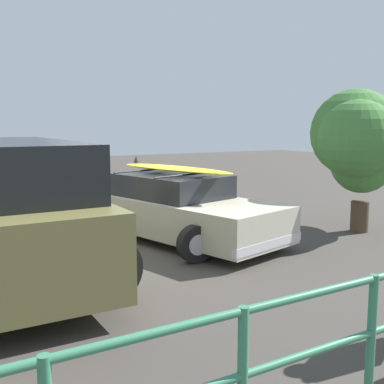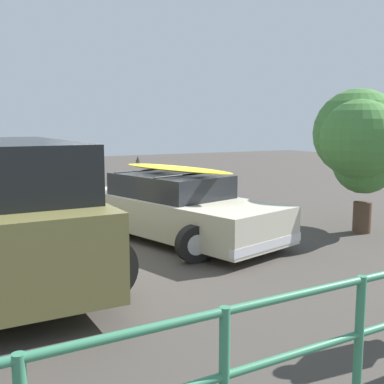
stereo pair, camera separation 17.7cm
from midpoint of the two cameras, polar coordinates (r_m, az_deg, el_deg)
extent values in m
cube|color=#423D38|center=(8.98, -6.57, -5.62)|extent=(44.00, 44.00, 0.02)
cube|color=#B7B29E|center=(8.85, -1.26, -2.59)|extent=(2.67, 4.55, 0.62)
cube|color=#23262B|center=(8.90, -2.01, 0.82)|extent=(1.90, 2.35, 0.41)
cube|color=silver|center=(7.51, 9.61, -6.15)|extent=(1.61, 0.53, 0.14)
cube|color=silver|center=(10.51, -8.96, -2.03)|extent=(1.61, 0.53, 0.14)
cylinder|color=black|center=(8.59, 8.81, -4.24)|extent=(0.58, 0.18, 0.58)
cylinder|color=#B7B7BC|center=(8.59, 8.81, -4.24)|extent=(0.32, 0.19, 0.32)
cylinder|color=black|center=(7.40, 0.94, -6.17)|extent=(0.58, 0.18, 0.58)
cylinder|color=#B7B7BC|center=(7.40, 0.94, -6.17)|extent=(0.32, 0.19, 0.32)
cylinder|color=black|center=(10.40, -2.81, -1.99)|extent=(0.58, 0.18, 0.58)
cylinder|color=#B7B7BC|center=(10.40, -2.81, -1.99)|extent=(0.32, 0.19, 0.32)
cylinder|color=black|center=(9.43, -10.42, -3.17)|extent=(0.58, 0.18, 0.58)
cylinder|color=#B7B7BC|center=(9.43, -10.42, -3.17)|extent=(0.32, 0.19, 0.32)
cylinder|color=black|center=(8.46, 0.51, 2.11)|extent=(1.63, 0.47, 0.03)
cylinder|color=black|center=(9.30, -4.33, 2.64)|extent=(1.63, 0.47, 0.03)
ellipsoid|color=yellow|center=(8.89, -1.42, 2.80)|extent=(1.33, 2.82, 0.09)
cone|color=black|center=(9.72, -5.91, 3.89)|extent=(0.10, 0.10, 0.14)
cube|color=brown|center=(6.87, -20.98, -3.95)|extent=(1.93, 4.52, 0.96)
cylinder|color=black|center=(5.88, -9.55, -8.91)|extent=(0.81, 0.22, 0.81)
cylinder|color=#B7B7BC|center=(5.88, -9.55, -8.91)|extent=(0.44, 0.23, 0.44)
cylinder|color=black|center=(8.40, -15.71, -3.94)|extent=(0.81, 0.22, 0.81)
cylinder|color=#B7B7BC|center=(8.40, -15.71, -3.94)|extent=(0.44, 0.23, 0.44)
cylinder|color=#387F5B|center=(4.01, 20.41, -16.17)|extent=(0.07, 0.07, 1.00)
cylinder|color=#387F5B|center=(3.26, 5.51, -21.65)|extent=(0.07, 0.07, 1.00)
cylinder|color=#4C3828|center=(10.00, 19.98, -2.83)|extent=(0.35, 0.35, 0.60)
sphere|color=#427A38|center=(10.40, 19.53, 6.59)|extent=(1.79, 1.79, 1.79)
sphere|color=#427A38|center=(9.79, 20.15, 5.44)|extent=(1.48, 1.48, 1.48)
sphere|color=#427A38|center=(9.50, 19.80, 5.92)|extent=(1.47, 1.47, 1.47)
sphere|color=#427A38|center=(9.86, 20.23, 3.31)|extent=(1.20, 1.20, 1.20)
camera|label=1|loc=(0.09, -89.39, 0.09)|focal=45.00mm
camera|label=2|loc=(0.09, 90.61, -0.09)|focal=45.00mm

